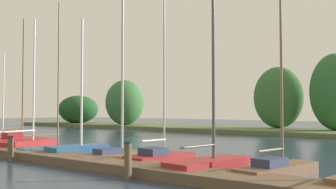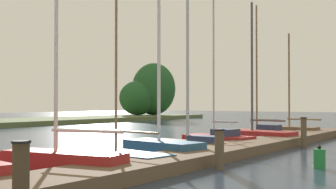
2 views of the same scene
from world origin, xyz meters
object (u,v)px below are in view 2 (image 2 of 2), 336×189
(sailboat_11, at_px, (291,129))
(mooring_piling_3, at_px, (304,132))
(sailboat_6, at_px, (160,145))
(channel_buoy_0, at_px, (319,158))
(mooring_piling_1, at_px, (21,178))
(sailboat_4, at_px, (59,158))
(sailboat_9, at_px, (254,134))
(sailboat_8, at_px, (216,137))
(mooring_piling_2, at_px, (219,149))
(sailboat_10, at_px, (260,131))
(sailboat_7, at_px, (191,139))
(sailboat_5, at_px, (118,154))

(sailboat_11, height_order, mooring_piling_3, sailboat_11)
(sailboat_6, xyz_separation_m, sailboat_11, (12.53, -0.06, -0.07))
(channel_buoy_0, bearing_deg, mooring_piling_1, 163.32)
(sailboat_4, distance_m, sailboat_6, 4.31)
(sailboat_9, bearing_deg, mooring_piling_1, 107.65)
(mooring_piling_1, bearing_deg, sailboat_8, 14.35)
(sailboat_8, bearing_deg, sailboat_11, -86.69)
(mooring_piling_1, bearing_deg, mooring_piling_2, -1.87)
(sailboat_10, relative_size, sailboat_11, 1.21)
(mooring_piling_2, bearing_deg, channel_buoy_0, -51.62)
(sailboat_7, height_order, sailboat_9, sailboat_7)
(sailboat_9, relative_size, mooring_piling_1, 5.47)
(sailboat_6, distance_m, mooring_piling_2, 3.13)
(mooring_piling_3, bearing_deg, sailboat_11, 23.59)
(mooring_piling_2, xyz_separation_m, mooring_piling_3, (7.27, 0.00, 0.07))
(sailboat_11, bearing_deg, sailboat_10, 81.60)
(sailboat_4, relative_size, sailboat_6, 1.09)
(sailboat_10, bearing_deg, sailboat_7, 103.10)
(sailboat_5, bearing_deg, channel_buoy_0, -145.38)
(mooring_piling_3, bearing_deg, sailboat_10, 43.51)
(sailboat_8, bearing_deg, mooring_piling_2, 126.51)
(sailboat_8, relative_size, mooring_piling_1, 6.42)
(sailboat_6, relative_size, mooring_piling_1, 5.58)
(sailboat_5, distance_m, sailboat_6, 2.05)
(sailboat_5, height_order, mooring_piling_1, sailboat_5)
(sailboat_5, distance_m, mooring_piling_1, 6.14)
(sailboat_4, bearing_deg, sailboat_7, -98.63)
(sailboat_7, height_order, mooring_piling_1, sailboat_7)
(sailboat_7, distance_m, sailboat_9, 5.12)
(sailboat_6, bearing_deg, sailboat_7, -72.73)
(mooring_piling_1, bearing_deg, sailboat_11, 7.43)
(sailboat_8, xyz_separation_m, channel_buoy_0, (-4.20, -5.56, -0.07))
(sailboat_10, bearing_deg, channel_buoy_0, 132.20)
(sailboat_11, bearing_deg, sailboat_9, 95.57)
(sailboat_5, height_order, sailboat_10, sailboat_5)
(sailboat_7, xyz_separation_m, sailboat_11, (10.12, -0.34, -0.12))
(sailboat_11, distance_m, mooring_piling_1, 20.23)
(sailboat_4, bearing_deg, sailboat_8, -97.85)
(mooring_piling_2, relative_size, mooring_piling_3, 0.89)
(sailboat_4, distance_m, mooring_piling_2, 4.32)
(sailboat_8, height_order, sailboat_11, sailboat_8)
(sailboat_5, bearing_deg, sailboat_4, 97.49)
(sailboat_7, relative_size, channel_buoy_0, 12.46)
(sailboat_4, xyz_separation_m, sailboat_11, (16.84, -0.17, -0.08))
(mooring_piling_2, height_order, channel_buoy_0, mooring_piling_2)
(sailboat_4, xyz_separation_m, sailboat_9, (11.83, -0.15, -0.06))
(sailboat_6, relative_size, channel_buoy_0, 10.42)
(channel_buoy_0, bearing_deg, sailboat_11, 22.80)
(sailboat_8, xyz_separation_m, sailboat_9, (2.77, -0.51, 0.01))
(sailboat_9, height_order, mooring_piling_3, sailboat_9)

